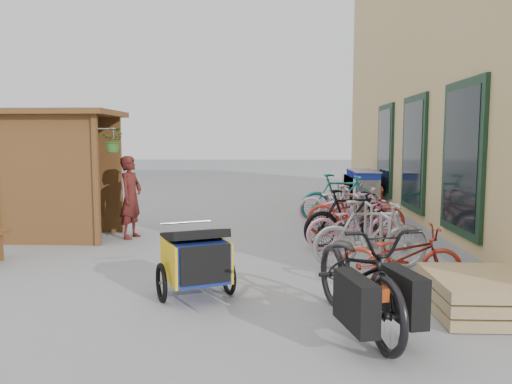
{
  "coord_description": "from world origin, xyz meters",
  "views": [
    {
      "loc": [
        0.81,
        -6.68,
        1.86
      ],
      "look_at": [
        0.5,
        1.5,
        1.0
      ],
      "focal_mm": 35.0,
      "sensor_mm": 36.0,
      "label": 1
    }
  ],
  "objects_px": {
    "bike_0": "(400,257)",
    "bike_7": "(341,198)",
    "person_kiosk": "(131,197)",
    "bike_4": "(355,212)",
    "kiosk": "(56,156)",
    "bike_1": "(370,235)",
    "cargo_bike": "(359,275)",
    "pallet_stack": "(479,294)",
    "child_trailer": "(196,257)",
    "bike_3": "(349,218)",
    "shopping_carts": "(360,187)",
    "bike_6": "(339,204)",
    "bike_5": "(356,209)",
    "bike_2": "(353,224)"
  },
  "relations": [
    {
      "from": "bike_0",
      "to": "bike_7",
      "type": "distance_m",
      "value": 4.97
    },
    {
      "from": "person_kiosk",
      "to": "bike_4",
      "type": "xyz_separation_m",
      "value": [
        4.25,
        0.23,
        -0.3
      ]
    },
    {
      "from": "kiosk",
      "to": "bike_1",
      "type": "xyz_separation_m",
      "value": [
        5.46,
        -2.05,
        -1.05
      ]
    },
    {
      "from": "cargo_bike",
      "to": "bike_0",
      "type": "xyz_separation_m",
      "value": [
        0.74,
        1.38,
        -0.13
      ]
    },
    {
      "from": "kiosk",
      "to": "bike_0",
      "type": "xyz_separation_m",
      "value": [
        5.66,
        -2.96,
        -1.15
      ]
    },
    {
      "from": "bike_4",
      "to": "bike_7",
      "type": "distance_m",
      "value": 1.69
    },
    {
      "from": "pallet_stack",
      "to": "child_trailer",
      "type": "relative_size",
      "value": 0.81
    },
    {
      "from": "bike_3",
      "to": "shopping_carts",
      "type": "bearing_deg",
      "value": -29.17
    },
    {
      "from": "bike_7",
      "to": "child_trailer",
      "type": "bearing_deg",
      "value": 150.69
    },
    {
      "from": "pallet_stack",
      "to": "bike_6",
      "type": "distance_m",
      "value": 5.62
    },
    {
      "from": "shopping_carts",
      "to": "person_kiosk",
      "type": "bearing_deg",
      "value": -143.23
    },
    {
      "from": "person_kiosk",
      "to": "cargo_bike",
      "type": "bearing_deg",
      "value": -127.24
    },
    {
      "from": "child_trailer",
      "to": "bike_5",
      "type": "distance_m",
      "value": 4.96
    },
    {
      "from": "cargo_bike",
      "to": "person_kiosk",
      "type": "relative_size",
      "value": 1.39
    },
    {
      "from": "kiosk",
      "to": "pallet_stack",
      "type": "xyz_separation_m",
      "value": [
        6.28,
        -3.87,
        -1.34
      ]
    },
    {
      "from": "pallet_stack",
      "to": "child_trailer",
      "type": "xyz_separation_m",
      "value": [
        -3.12,
        0.45,
        0.27
      ]
    },
    {
      "from": "bike_0",
      "to": "bike_6",
      "type": "bearing_deg",
      "value": 5.01
    },
    {
      "from": "person_kiosk",
      "to": "bike_3",
      "type": "relative_size",
      "value": 0.92
    },
    {
      "from": "person_kiosk",
      "to": "bike_1",
      "type": "relative_size",
      "value": 0.94
    },
    {
      "from": "bike_7",
      "to": "bike_3",
      "type": "bearing_deg",
      "value": 170.49
    },
    {
      "from": "child_trailer",
      "to": "bike_0",
      "type": "height_order",
      "value": "child_trailer"
    },
    {
      "from": "kiosk",
      "to": "bike_7",
      "type": "bearing_deg",
      "value": 19.81
    },
    {
      "from": "cargo_bike",
      "to": "bike_2",
      "type": "xyz_separation_m",
      "value": [
        0.5,
        3.6,
        -0.1
      ]
    },
    {
      "from": "bike_1",
      "to": "bike_6",
      "type": "height_order",
      "value": "bike_1"
    },
    {
      "from": "bike_6",
      "to": "bike_7",
      "type": "bearing_deg",
      "value": -0.49
    },
    {
      "from": "bike_0",
      "to": "bike_1",
      "type": "height_order",
      "value": "bike_1"
    },
    {
      "from": "kiosk",
      "to": "bike_0",
      "type": "bearing_deg",
      "value": -27.6
    },
    {
      "from": "bike_0",
      "to": "bike_2",
      "type": "height_order",
      "value": "bike_2"
    },
    {
      "from": "shopping_carts",
      "to": "cargo_bike",
      "type": "bearing_deg",
      "value": -99.5
    },
    {
      "from": "bike_1",
      "to": "cargo_bike",
      "type": "bearing_deg",
      "value": 163.15
    },
    {
      "from": "kiosk",
      "to": "person_kiosk",
      "type": "relative_size",
      "value": 1.6
    },
    {
      "from": "person_kiosk",
      "to": "bike_7",
      "type": "xyz_separation_m",
      "value": [
        4.19,
        1.91,
        -0.23
      ]
    },
    {
      "from": "bike_5",
      "to": "bike_3",
      "type": "bearing_deg",
      "value": 172.81
    },
    {
      "from": "shopping_carts",
      "to": "bike_2",
      "type": "distance_m",
      "value": 4.59
    },
    {
      "from": "bike_4",
      "to": "bike_6",
      "type": "height_order",
      "value": "bike_4"
    },
    {
      "from": "bike_4",
      "to": "bike_7",
      "type": "xyz_separation_m",
      "value": [
        -0.06,
        1.68,
        0.07
      ]
    },
    {
      "from": "cargo_bike",
      "to": "bike_0",
      "type": "bearing_deg",
      "value": 48.23
    },
    {
      "from": "shopping_carts",
      "to": "bike_0",
      "type": "bearing_deg",
      "value": -95.22
    },
    {
      "from": "bike_2",
      "to": "bike_7",
      "type": "relative_size",
      "value": 0.9
    },
    {
      "from": "cargo_bike",
      "to": "bike_4",
      "type": "height_order",
      "value": "cargo_bike"
    },
    {
      "from": "shopping_carts",
      "to": "bike_5",
      "type": "bearing_deg",
      "value": -100.81
    },
    {
      "from": "kiosk",
      "to": "person_kiosk",
      "type": "xyz_separation_m",
      "value": [
        1.37,
        0.1,
        -0.77
      ]
    },
    {
      "from": "kiosk",
      "to": "cargo_bike",
      "type": "distance_m",
      "value": 6.64
    },
    {
      "from": "cargo_bike",
      "to": "bike_2",
      "type": "bearing_deg",
      "value": 68.63
    },
    {
      "from": "pallet_stack",
      "to": "bike_5",
      "type": "height_order",
      "value": "bike_5"
    },
    {
      "from": "kiosk",
      "to": "bike_2",
      "type": "distance_m",
      "value": 5.59
    },
    {
      "from": "cargo_bike",
      "to": "bike_1",
      "type": "height_order",
      "value": "cargo_bike"
    },
    {
      "from": "shopping_carts",
      "to": "person_kiosk",
      "type": "distance_m",
      "value": 6.13
    },
    {
      "from": "bike_7",
      "to": "bike_0",
      "type": "bearing_deg",
      "value": 175.74
    },
    {
      "from": "bike_6",
      "to": "bike_3",
      "type": "bearing_deg",
      "value": -168.72
    }
  ]
}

